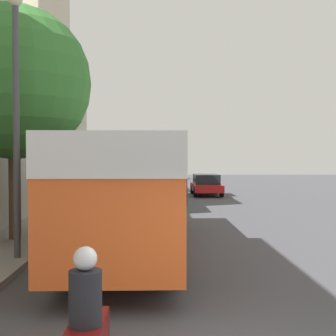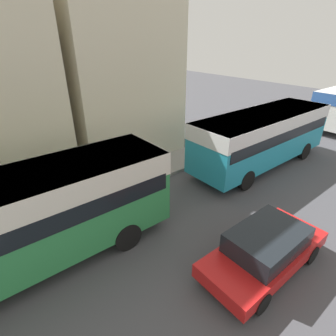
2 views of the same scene
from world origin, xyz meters
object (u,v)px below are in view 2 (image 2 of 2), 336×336
at_px(bus_third_in_line, 263,132).
at_px(pedestrian_walking_away, 244,121).
at_px(car_far_curb, 265,248).
at_px(bus_following, 13,217).

distance_m(bus_third_in_line, pedestrian_walking_away, 5.35).
distance_m(car_far_curb, pedestrian_walking_away, 12.93).
bearing_deg(car_far_curb, pedestrian_walking_away, 129.91).
bearing_deg(pedestrian_walking_away, bus_third_in_line, -43.19).
relative_size(bus_following, bus_third_in_line, 1.04).
height_order(bus_following, pedestrian_walking_away, bus_following).
bearing_deg(bus_following, pedestrian_walking_away, 103.46).
height_order(car_far_curb, pedestrian_walking_away, pedestrian_walking_away).
bearing_deg(bus_third_in_line, car_far_curb, -54.78).
xyz_separation_m(bus_following, bus_third_in_line, (0.06, 12.18, -0.09)).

